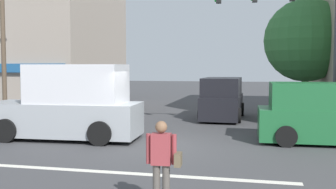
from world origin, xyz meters
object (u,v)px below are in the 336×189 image
object	(u,v)px
utility_pole_near_left	(3,38)
pedestrian_foreground_with_bag	(163,160)
traffic_light_mast	(302,25)
box_truck_waiting_far	(69,105)
van_parked_curbside	(222,99)
street_tree	(306,41)
van_approaching_near	(324,115)

from	to	relation	value
utility_pole_near_left	pedestrian_foreground_with_bag	xyz separation A→B (m)	(10.25, -9.87, -3.11)
utility_pole_near_left	traffic_light_mast	size ratio (longest dim) A/B	1.26
utility_pole_near_left	pedestrian_foreground_with_bag	distance (m)	14.56
box_truck_waiting_far	traffic_light_mast	bearing A→B (deg)	20.52
box_truck_waiting_far	pedestrian_foreground_with_bag	bearing A→B (deg)	-51.26
box_truck_waiting_far	pedestrian_foreground_with_bag	size ratio (longest dim) A/B	3.41
traffic_light_mast	van_parked_curbside	size ratio (longest dim) A/B	1.34
pedestrian_foreground_with_bag	traffic_light_mast	bearing A→B (deg)	70.32
street_tree	utility_pole_near_left	xyz separation A→B (m)	(-14.17, -2.79, 0.16)
van_approaching_near	van_parked_curbside	xyz separation A→B (m)	(-3.98, 5.77, 0.00)
traffic_light_mast	van_parked_curbside	distance (m)	6.06
utility_pole_near_left	street_tree	bearing A→B (deg)	11.13
van_parked_curbside	van_approaching_near	bearing A→B (deg)	-55.42
utility_pole_near_left	van_parked_curbside	xyz separation A→B (m)	(10.23, 3.35, -3.06)
traffic_light_mast	van_approaching_near	bearing A→B (deg)	-73.39
van_parked_curbside	traffic_light_mast	bearing A→B (deg)	-48.22
street_tree	pedestrian_foreground_with_bag	xyz separation A→B (m)	(-3.93, -12.66, -2.95)
pedestrian_foreground_with_bag	box_truck_waiting_far	bearing A→B (deg)	128.74
traffic_light_mast	van_approaching_near	world-z (taller)	traffic_light_mast
street_tree	utility_pole_near_left	bearing A→B (deg)	-168.87
pedestrian_foreground_with_bag	van_approaching_near	bearing A→B (deg)	61.98
van_approaching_near	van_parked_curbside	size ratio (longest dim) A/B	1.01
traffic_light_mast	van_parked_curbside	bearing A→B (deg)	131.78
box_truck_waiting_far	van_approaching_near	size ratio (longest dim) A/B	1.22
traffic_light_mast	van_parked_curbside	xyz separation A→B (m)	(-3.39, 3.79, -3.30)
van_parked_curbside	street_tree	bearing A→B (deg)	-8.15
utility_pole_near_left	box_truck_waiting_far	distance (m)	6.92
street_tree	van_parked_curbside	bearing A→B (deg)	171.85
box_truck_waiting_far	van_parked_curbside	size ratio (longest dim) A/B	1.23
box_truck_waiting_far	pedestrian_foreground_with_bag	distance (m)	8.06
traffic_light_mast	van_approaching_near	xyz separation A→B (m)	(0.59, -1.98, -3.30)
street_tree	van_parked_curbside	xyz separation A→B (m)	(-3.94, 0.56, -2.90)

